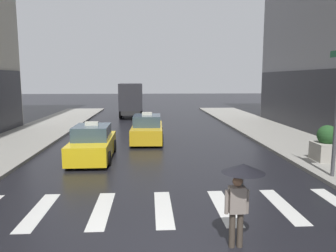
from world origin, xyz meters
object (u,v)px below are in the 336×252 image
(taxi_lead, at_px, (93,144))
(pedestrian_with_umbrella, at_px, (241,182))
(taxi_second, at_px, (147,130))
(planter_near_corner, at_px, (327,145))
(box_truck, at_px, (131,98))

(taxi_lead, xyz_separation_m, pedestrian_with_umbrella, (4.71, -8.58, 0.79))
(taxi_lead, bearing_deg, pedestrian_with_umbrella, -61.23)
(taxi_lead, xyz_separation_m, taxi_second, (2.58, 4.30, 0.00))
(planter_near_corner, bearing_deg, pedestrian_with_umbrella, -130.10)
(taxi_lead, bearing_deg, taxi_second, 59.02)
(taxi_second, xyz_separation_m, box_truck, (-1.72, 13.68, 1.13))
(taxi_lead, xyz_separation_m, planter_near_corner, (10.65, -1.52, 0.15))
(box_truck, bearing_deg, pedestrian_with_umbrella, -81.76)
(taxi_lead, distance_m, planter_near_corner, 10.76)
(box_truck, xyz_separation_m, pedestrian_with_umbrella, (3.85, -26.56, -0.34))
(taxi_lead, relative_size, taxi_second, 0.99)
(taxi_second, height_order, pedestrian_with_umbrella, pedestrian_with_umbrella)
(box_truck, distance_m, planter_near_corner, 21.84)
(box_truck, xyz_separation_m, planter_near_corner, (9.79, -19.50, -0.98))
(taxi_second, height_order, box_truck, box_truck)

